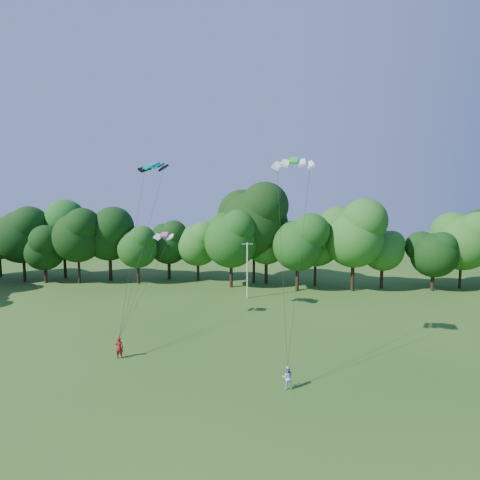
# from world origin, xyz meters

# --- Properties ---
(ground) EXTENTS (160.00, 160.00, 0.00)m
(ground) POSITION_xyz_m (0.00, 0.00, 0.00)
(ground) COLOR #274F15
(ground) RESTS_ON ground
(utility_pole) EXTENTS (1.47, 0.45, 7.50)m
(utility_pole) POSITION_xyz_m (1.45, 28.15, 3.87)
(utility_pole) COLOR beige
(utility_pole) RESTS_ON ground
(kite_flyer_left) EXTENTS (0.69, 0.49, 1.79)m
(kite_flyer_left) POSITION_xyz_m (-7.25, 7.68, 0.89)
(kite_flyer_left) COLOR maroon
(kite_flyer_left) RESTS_ON ground
(kite_flyer_right) EXTENTS (0.83, 0.67, 1.61)m
(kite_flyer_right) POSITION_xyz_m (6.51, 4.17, 0.81)
(kite_flyer_right) COLOR #A9CFEB
(kite_flyer_right) RESTS_ON ground
(kite_teal) EXTENTS (3.33, 2.33, 0.66)m
(kite_teal) POSITION_xyz_m (-7.06, 16.65, 16.64)
(kite_teal) COLOR #04898E
(kite_teal) RESTS_ON ground
(kite_green) EXTENTS (3.20, 1.62, 0.71)m
(kite_green) POSITION_xyz_m (6.82, 8.40, 16.01)
(kite_green) COLOR #1FD028
(kite_green) RESTS_ON ground
(kite_pink) EXTENTS (2.03, 1.01, 0.48)m
(kite_pink) POSITION_xyz_m (-6.14, 16.62, 9.50)
(kite_pink) COLOR #EA41A9
(kite_pink) RESTS_ON ground
(tree_back_west) EXTENTS (9.09, 9.09, 13.22)m
(tree_back_west) POSITION_xyz_m (-30.46, 37.90, 8.25)
(tree_back_west) COLOR #352215
(tree_back_west) RESTS_ON ground
(tree_back_center) EXTENTS (11.74, 11.74, 17.08)m
(tree_back_center) POSITION_xyz_m (1.61, 37.60, 10.67)
(tree_back_center) COLOR black
(tree_back_center) RESTS_ON ground
(tree_back_east) EXTENTS (7.25, 7.25, 10.55)m
(tree_back_east) POSITION_xyz_m (28.48, 37.30, 6.59)
(tree_back_east) COLOR #302113
(tree_back_east) RESTS_ON ground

